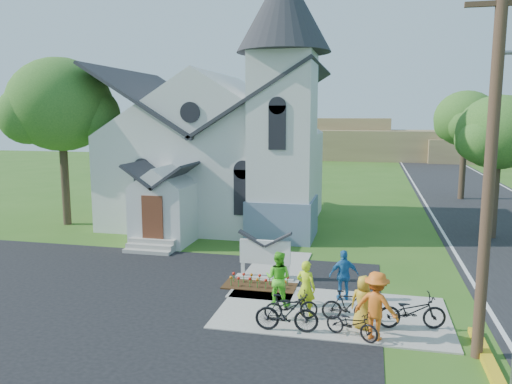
% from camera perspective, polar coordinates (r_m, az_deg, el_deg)
% --- Properties ---
extents(ground, '(120.00, 120.00, 0.00)m').
position_cam_1_polar(ground, '(15.77, 2.92, -13.89)').
color(ground, '#325E1B').
rests_on(ground, ground).
extents(parking_lot, '(20.00, 16.00, 0.02)m').
position_cam_1_polar(parking_lot, '(16.72, -23.50, -13.25)').
color(parking_lot, black).
rests_on(parking_lot, ground).
extents(road, '(8.00, 90.00, 0.02)m').
position_cam_1_polar(road, '(30.88, 26.82, -3.49)').
color(road, black).
rests_on(road, ground).
extents(sidewalk, '(7.00, 4.00, 0.05)m').
position_cam_1_polar(sidewalk, '(16.05, 8.68, -13.46)').
color(sidewalk, gray).
rests_on(sidewalk, ground).
extents(church, '(12.35, 12.00, 13.00)m').
position_cam_1_polar(church, '(27.99, -3.59, 7.08)').
color(church, silver).
rests_on(church, ground).
extents(church_sign, '(2.20, 0.40, 1.70)m').
position_cam_1_polar(church_sign, '(18.62, 1.03, -6.95)').
color(church_sign, gray).
rests_on(church_sign, ground).
extents(flower_bed, '(2.60, 1.10, 0.07)m').
position_cam_1_polar(flower_bed, '(18.08, 0.42, -10.73)').
color(flower_bed, '#331C0E').
rests_on(flower_bed, ground).
extents(utility_pole, '(3.45, 0.28, 10.00)m').
position_cam_1_polar(utility_pole, '(13.16, 25.62, 4.99)').
color(utility_pole, '#493024').
rests_on(utility_pole, ground).
extents(tree_lot_corner, '(5.60, 5.60, 9.15)m').
position_cam_1_polar(tree_lot_corner, '(29.41, -21.43, 9.23)').
color(tree_lot_corner, '#34271C').
rests_on(tree_lot_corner, ground).
extents(tree_road_near, '(4.00, 4.00, 7.05)m').
position_cam_1_polar(tree_road_near, '(27.02, 25.97, 6.07)').
color(tree_road_near, '#34271C').
rests_on(tree_road_near, ground).
extents(tree_road_mid, '(4.40, 4.40, 7.80)m').
position_cam_1_polar(tree_road_mid, '(38.88, 22.84, 7.69)').
color(tree_road_mid, '#34271C').
rests_on(tree_road_mid, ground).
extents(distant_hills, '(61.00, 10.00, 5.60)m').
position_cam_1_polar(distant_hills, '(70.78, 13.75, 5.40)').
color(distant_hills, olive).
rests_on(distant_hills, ground).
extents(cyclist_0, '(0.72, 0.59, 1.70)m').
position_cam_1_polar(cyclist_0, '(15.45, 5.73, -10.83)').
color(cyclist_0, '#CDF11C').
rests_on(cyclist_0, sidewalk).
extents(bike_0, '(1.71, 1.05, 0.85)m').
position_cam_1_polar(bike_0, '(15.22, 4.03, -12.84)').
color(bike_0, black).
rests_on(bike_0, sidewalk).
extents(cyclist_1, '(0.94, 0.79, 1.75)m').
position_cam_1_polar(cyclist_1, '(16.18, 2.56, -9.79)').
color(cyclist_1, '#58D928').
rests_on(cyclist_1, sidewalk).
extents(bike_1, '(1.82, 0.61, 1.08)m').
position_cam_1_polar(bike_1, '(14.40, 3.52, -13.64)').
color(bike_1, black).
rests_on(bike_1, sidewalk).
extents(cyclist_2, '(1.06, 0.68, 1.67)m').
position_cam_1_polar(cyclist_2, '(16.81, 10.01, -9.33)').
color(cyclist_2, '#2268AC').
rests_on(cyclist_2, sidewalk).
extents(bike_2, '(1.63, 1.13, 0.81)m').
position_cam_1_polar(bike_2, '(14.29, 10.91, -14.54)').
color(bike_2, black).
rests_on(bike_2, sidewalk).
extents(cyclist_3, '(1.38, 1.08, 1.88)m').
position_cam_1_polar(cyclist_3, '(14.16, 13.58, -12.52)').
color(cyclist_3, orange).
rests_on(cyclist_3, sidewalk).
extents(bike_3, '(1.58, 0.58, 0.93)m').
position_cam_1_polar(bike_3, '(15.33, 10.46, -12.64)').
color(bike_3, black).
rests_on(bike_3, sidewalk).
extents(cyclist_4, '(0.87, 0.69, 1.55)m').
position_cam_1_polar(cyclist_4, '(14.79, 12.17, -12.22)').
color(cyclist_4, gold).
rests_on(cyclist_4, sidewalk).
extents(bike_4, '(2.03, 1.03, 1.02)m').
position_cam_1_polar(bike_4, '(15.24, 17.37, -12.86)').
color(bike_4, black).
rests_on(bike_4, sidewalk).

